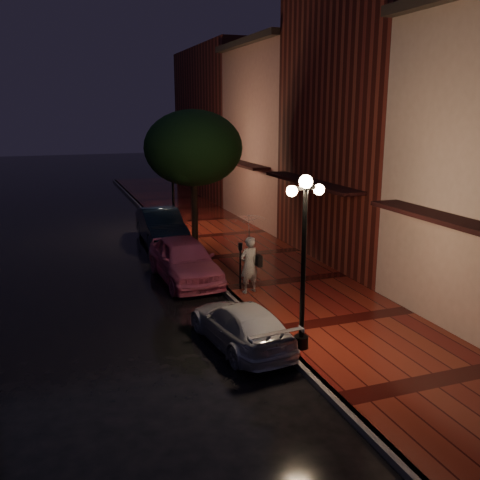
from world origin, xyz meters
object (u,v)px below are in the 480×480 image
object	(u,v)px
navy_car	(161,226)
parking_meter	(240,260)
streetlamp_near	(304,253)
street_tree	(194,150)
streetlamp_far	(173,181)
pink_car	(185,260)
silver_car	(241,325)
woman_with_umbrella	(249,241)

from	to	relation	value
navy_car	parking_meter	world-z (taller)	parking_meter
streetlamp_near	street_tree	size ratio (longest dim) A/B	0.74
streetlamp_far	pink_car	distance (m)	7.69
silver_car	navy_car	bearing A→B (deg)	-97.75
street_tree	streetlamp_near	bearing A→B (deg)	-91.35
streetlamp_far	woman_with_umbrella	world-z (taller)	streetlamp_far
pink_car	parking_meter	world-z (taller)	parking_meter
streetlamp_far	woman_with_umbrella	bearing A→B (deg)	-88.50
streetlamp_near	parking_meter	distance (m)	5.35
streetlamp_near	parking_meter	size ratio (longest dim) A/B	2.94
navy_car	street_tree	bearing A→B (deg)	-49.32
navy_car	streetlamp_far	bearing A→B (deg)	59.43
pink_car	woman_with_umbrella	size ratio (longest dim) A/B	1.77
streetlamp_far	parking_meter	bearing A→B (deg)	-88.52
streetlamp_far	street_tree	world-z (taller)	street_tree
streetlamp_near	streetlamp_far	distance (m)	14.00
navy_car	silver_car	distance (m)	11.50
pink_car	navy_car	bearing A→B (deg)	84.48
pink_car	silver_car	distance (m)	5.72
streetlamp_far	pink_car	size ratio (longest dim) A/B	0.94
street_tree	pink_car	bearing A→B (deg)	-109.79
navy_car	parking_meter	xyz separation A→B (m)	(1.18, -7.31, 0.26)
street_tree	pink_car	distance (m)	5.77
street_tree	navy_car	bearing A→B (deg)	130.20
street_tree	woman_with_umbrella	distance (m)	7.07
streetlamp_far	street_tree	xyz separation A→B (m)	(0.26, -3.01, 1.64)
street_tree	silver_car	size ratio (longest dim) A/B	1.48
street_tree	parking_meter	xyz separation A→B (m)	(-0.03, -5.88, -3.21)
streetlamp_far	pink_car	world-z (taller)	streetlamp_far
navy_car	woman_with_umbrella	world-z (taller)	woman_with_umbrella
streetlamp_far	silver_car	bearing A→B (deg)	-95.52
woman_with_umbrella	parking_meter	bearing A→B (deg)	-105.33
pink_car	navy_car	distance (m)	5.79
streetlamp_far	parking_meter	world-z (taller)	streetlamp_far
street_tree	parking_meter	world-z (taller)	street_tree
silver_car	parking_meter	xyz separation A→B (m)	(1.49, 4.18, 0.47)
pink_car	silver_car	size ratio (longest dim) A/B	1.17
woman_with_umbrella	parking_meter	world-z (taller)	woman_with_umbrella
woman_with_umbrella	pink_car	bearing A→B (deg)	-73.08
silver_car	parking_meter	bearing A→B (deg)	-115.86
streetlamp_near	woman_with_umbrella	bearing A→B (deg)	86.65
silver_car	parking_meter	world-z (taller)	parking_meter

